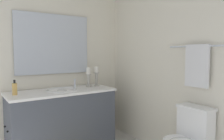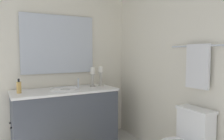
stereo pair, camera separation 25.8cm
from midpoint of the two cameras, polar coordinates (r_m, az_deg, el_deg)
name	(u,v)px [view 1 (the left image)]	position (r m, az deg, el deg)	size (l,w,h in m)	color
wall_back	(186,61)	(2.64, 16.37, 2.32)	(2.88, 0.04, 2.45)	silver
wall_left	(47,60)	(3.22, -18.98, 2.63)	(0.04, 2.37, 2.45)	silver
vanity_cabinet	(62,121)	(3.07, -15.40, -12.77)	(0.58, 1.39, 0.82)	#474C56
sink_basin	(62,93)	(2.98, -15.53, -5.92)	(0.40, 0.40, 0.24)	white
mirror	(54,44)	(3.20, -17.44, 6.54)	(0.02, 1.05, 0.84)	silver
candle_holder_tall	(96,76)	(3.25, -6.41, -1.55)	(0.09, 0.09, 0.29)	#B7B2A5
candle_holder_short	(89,77)	(3.17, -8.53, -1.77)	(0.09, 0.09, 0.28)	#B7B2A5
soap_bottle	(15,89)	(2.84, -26.73, -4.47)	(0.06, 0.06, 0.18)	#E5B259
towel_bar	(198,46)	(2.47, 19.14, 5.97)	(0.02, 0.02, 0.77)	silver
towel_near_vanity	(197,66)	(2.46, 18.77, 1.03)	(0.28, 0.03, 0.47)	white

